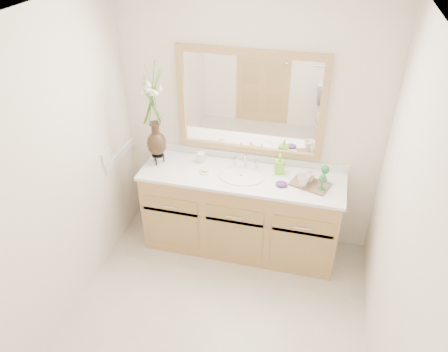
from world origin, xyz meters
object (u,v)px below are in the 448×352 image
(tray, at_px, (310,184))
(tumbler, at_px, (201,158))
(flower_vase, at_px, (153,106))
(soap_bottle, at_px, (279,164))

(tray, bearing_deg, tumbler, -168.93)
(flower_vase, bearing_deg, soap_bottle, 5.49)
(soap_bottle, bearing_deg, tumbler, 167.49)
(soap_bottle, bearing_deg, tray, -36.94)
(flower_vase, xyz_separation_m, soap_bottle, (1.12, 0.11, -0.49))
(flower_vase, distance_m, soap_bottle, 1.23)
(tumbler, bearing_deg, soap_bottle, -0.23)
(tumbler, relative_size, tray, 0.30)
(tray, bearing_deg, soap_bottle, 174.01)
(tray, bearing_deg, flower_vase, -162.41)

